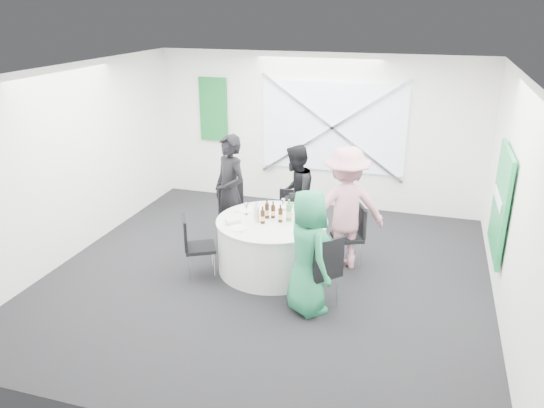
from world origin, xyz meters
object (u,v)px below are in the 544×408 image
(person_man_back, at_px, (295,194))
(green_water_bottle, at_px, (289,212))
(chair_back_right, at_px, (353,231))
(person_woman_pink, at_px, (345,208))
(chair_front_right, at_px, (322,267))
(banquet_table, at_px, (272,245))
(chair_back, at_px, (289,212))
(chair_front_left, at_px, (194,242))
(person_man_back_left, at_px, (230,192))
(person_woman_green, at_px, (308,252))
(chair_back_left, at_px, (235,208))
(clear_water_bottle, at_px, (256,214))

(person_man_back, height_order, green_water_bottle, person_man_back)
(chair_back_right, height_order, green_water_bottle, green_water_bottle)
(person_woman_pink, bearing_deg, chair_front_right, 64.23)
(banquet_table, distance_m, green_water_bottle, 0.55)
(chair_back, distance_m, chair_front_left, 1.84)
(chair_front_right, distance_m, person_man_back, 2.10)
(person_man_back_left, bearing_deg, banquet_table, 0.00)
(banquet_table, relative_size, chair_front_right, 1.58)
(person_man_back_left, height_order, green_water_bottle, person_man_back_left)
(person_man_back, bearing_deg, chair_front_left, -29.53)
(person_woman_green, bearing_deg, chair_back_left, 5.18)
(green_water_bottle, bearing_deg, chair_front_left, -154.28)
(banquet_table, bearing_deg, person_man_back_left, 145.13)
(person_man_back_left, bearing_deg, person_woman_green, -8.54)
(person_woman_green, xyz_separation_m, clear_water_bottle, (-0.92, 0.79, 0.08))
(chair_back_right, bearing_deg, chair_back_left, -120.53)
(clear_water_bottle, bearing_deg, chair_front_left, -151.82)
(person_man_back_left, height_order, person_woman_green, person_man_back_left)
(green_water_bottle, xyz_separation_m, clear_water_bottle, (-0.42, -0.16, -0.01))
(green_water_bottle, bearing_deg, chair_back_left, 148.42)
(chair_front_left, xyz_separation_m, person_man_back_left, (0.11, 1.12, 0.37))
(chair_back_left, height_order, person_woman_green, person_woman_green)
(person_man_back, bearing_deg, chair_front_right, 26.47)
(chair_front_right, xyz_separation_m, person_woman_pink, (0.06, 1.23, 0.31))
(person_woman_green, bearing_deg, chair_back, -17.53)
(chair_back, xyz_separation_m, clear_water_bottle, (-0.15, -1.18, 0.40))
(chair_back_right, distance_m, chair_front_right, 1.32)
(chair_back_right, relative_size, person_woman_pink, 0.51)
(chair_back_left, bearing_deg, chair_back, -24.06)
(chair_front_right, relative_size, chair_front_left, 1.11)
(chair_back_left, bearing_deg, person_woman_pink, -58.98)
(chair_back, bearing_deg, person_man_back_left, -151.99)
(chair_back, relative_size, chair_front_left, 0.91)
(chair_back_left, xyz_separation_m, clear_water_bottle, (0.63, -0.80, 0.28))
(chair_back, bearing_deg, chair_front_left, -122.35)
(chair_back, relative_size, person_woman_pink, 0.46)
(chair_front_right, bearing_deg, person_woman_green, -23.50)
(chair_back_right, xyz_separation_m, green_water_bottle, (-0.84, -0.42, 0.35))
(chair_front_left, height_order, green_water_bottle, green_water_bottle)
(chair_back, xyz_separation_m, person_woman_pink, (0.99, -0.66, 0.42))
(person_woman_pink, xyz_separation_m, person_woman_green, (-0.22, -1.31, -0.10))
(person_woman_green, bearing_deg, person_man_back, -20.10)
(person_woman_pink, height_order, green_water_bottle, person_woman_pink)
(banquet_table, bearing_deg, clear_water_bottle, -150.14)
(chair_back_right, distance_m, green_water_bottle, 1.01)
(chair_front_right, distance_m, person_woman_green, 0.27)
(chair_back_right, bearing_deg, green_water_bottle, -87.19)
(person_man_back, xyz_separation_m, person_woman_pink, (0.90, -0.68, 0.11))
(chair_back_right, bearing_deg, clear_water_bottle, -89.05)
(chair_back_left, height_order, chair_back_right, chair_back_left)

